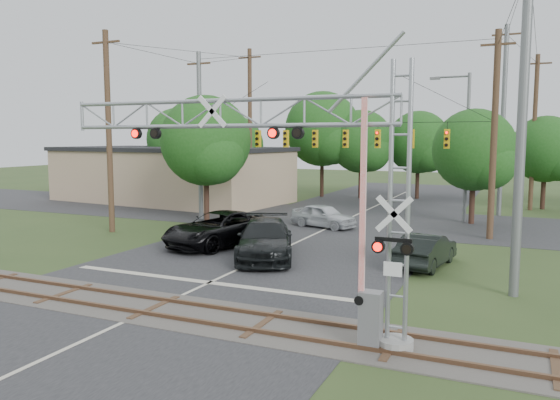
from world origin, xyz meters
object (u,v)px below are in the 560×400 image
at_px(sedan_silver, 324,216).
at_px(commercial_building, 171,174).
at_px(traffic_signal_span, 343,137).
at_px(car_dark, 265,239).
at_px(streetlight, 464,140).
at_px(crossing_gantry, 283,171).
at_px(pickup_black, 220,229).

height_order(sedan_silver, commercial_building, commercial_building).
relative_size(traffic_signal_span, sedan_silver, 4.45).
bearing_deg(car_dark, streetlight, 41.33).
bearing_deg(streetlight, sedan_silver, -142.92).
height_order(crossing_gantry, commercial_building, crossing_gantry).
distance_m(traffic_signal_span, pickup_black, 10.14).
bearing_deg(car_dark, sedan_silver, 69.38).
distance_m(car_dark, commercial_building, 25.22).
relative_size(commercial_building, streetlight, 2.18).
xyz_separation_m(pickup_black, car_dark, (3.47, -1.71, 0.00)).
bearing_deg(crossing_gantry, sedan_silver, 105.88).
bearing_deg(commercial_building, pickup_black, -42.25).
bearing_deg(streetlight, pickup_black, -128.23).
distance_m(pickup_black, sedan_silver, 8.41).
xyz_separation_m(traffic_signal_span, commercial_building, (-18.65, 8.22, -3.29)).
distance_m(pickup_black, streetlight, 18.06).
height_order(pickup_black, streetlight, streetlight).
bearing_deg(sedan_silver, crossing_gantry, -147.03).
xyz_separation_m(pickup_black, commercial_building, (-14.37, 16.05, 1.53)).
height_order(traffic_signal_span, car_dark, traffic_signal_span).
relative_size(traffic_signal_span, pickup_black, 2.98).
xyz_separation_m(traffic_signal_span, car_dark, (-0.81, -9.54, -4.82)).
bearing_deg(streetlight, crossing_gantry, -95.98).
xyz_separation_m(car_dark, streetlight, (7.33, 15.42, 4.64)).
height_order(commercial_building, streetlight, streetlight).
relative_size(car_dark, sedan_silver, 1.43).
xyz_separation_m(car_dark, sedan_silver, (-0.44, 9.55, -0.16)).
relative_size(car_dark, commercial_building, 0.29).
xyz_separation_m(car_dark, commercial_building, (-17.84, 17.75, 1.52)).
bearing_deg(streetlight, commercial_building, 174.69).
height_order(crossing_gantry, pickup_black, crossing_gantry).
distance_m(commercial_building, streetlight, 25.47).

